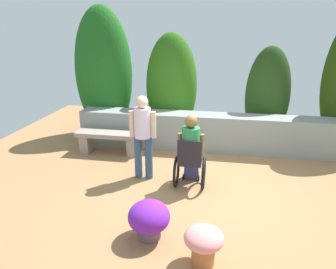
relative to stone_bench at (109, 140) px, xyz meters
name	(u,v)px	position (x,y,z in m)	size (l,w,h in m)	color
ground_plane	(213,193)	(2.34, -1.38, -0.32)	(10.76, 10.76, 0.00)	#9A7047
stone_retaining_wall	(217,132)	(2.34, 0.65, 0.09)	(6.35, 0.55, 0.83)	gray
hedge_backdrop	(216,81)	(2.25, 1.32, 1.15)	(7.29, 1.14, 3.20)	#1D601D
stone_bench	(109,140)	(0.00, 0.00, 0.00)	(1.45, 0.37, 0.49)	gray
person_in_wheelchair	(191,153)	(1.93, -1.17, 0.30)	(0.53, 0.66, 1.33)	black
person_standing_companion	(143,132)	(1.05, -1.00, 0.57)	(0.49, 0.30, 1.56)	#334D6E
flower_pot_purple_near	(149,219)	(1.55, -2.68, -0.04)	(0.56, 0.56, 0.53)	#5C4A52
flower_pot_terracotta_by_wall	(204,242)	(2.29, -3.04, -0.02)	(0.47, 0.47, 0.49)	#B16837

